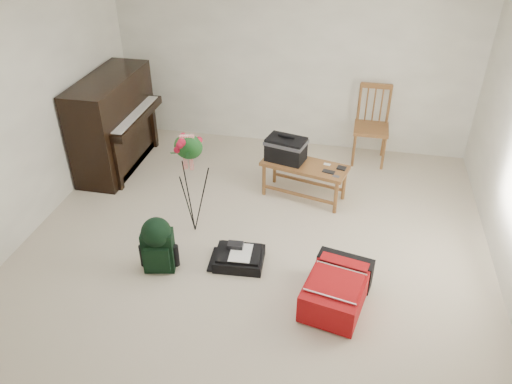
% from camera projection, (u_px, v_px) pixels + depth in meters
% --- Properties ---
extents(floor, '(5.00, 5.50, 0.01)m').
position_uv_depth(floor, '(250.00, 259.00, 5.25)').
color(floor, beige).
rests_on(floor, ground).
extents(ceiling, '(5.00, 5.50, 0.01)m').
position_uv_depth(ceiling, '(247.00, 14.00, 3.89)').
color(ceiling, white).
rests_on(ceiling, wall_back).
extents(wall_back, '(5.00, 0.04, 2.50)m').
position_uv_depth(wall_back, '(292.00, 60.00, 6.82)').
color(wall_back, white).
rests_on(wall_back, floor).
extents(wall_left, '(0.04, 5.50, 2.50)m').
position_uv_depth(wall_left, '(6.00, 130.00, 5.00)').
color(wall_left, white).
rests_on(wall_left, floor).
extents(piano, '(0.71, 1.50, 1.25)m').
position_uv_depth(piano, '(115.00, 125.00, 6.61)').
color(piano, black).
rests_on(piano, floor).
extents(bench, '(1.10, 0.64, 0.79)m').
position_uv_depth(bench, '(291.00, 156.00, 5.98)').
color(bench, brown).
rests_on(bench, floor).
extents(dining_chair, '(0.46, 0.46, 1.06)m').
position_uv_depth(dining_chair, '(371.00, 126.00, 6.77)').
color(dining_chair, brown).
rests_on(dining_chair, floor).
extents(red_suitcase, '(0.66, 0.86, 0.33)m').
position_uv_depth(red_suitcase, '(337.00, 286.00, 4.67)').
color(red_suitcase, red).
rests_on(red_suitcase, floor).
extents(black_duffel, '(0.52, 0.43, 0.21)m').
position_uv_depth(black_duffel, '(239.00, 257.00, 5.15)').
color(black_duffel, black).
rests_on(black_duffel, floor).
extents(green_backpack, '(0.34, 0.31, 0.61)m').
position_uv_depth(green_backpack, '(157.00, 242.00, 4.95)').
color(green_backpack, black).
rests_on(green_backpack, floor).
extents(flower_stand, '(0.47, 0.47, 1.24)m').
position_uv_depth(flower_stand, '(191.00, 185.00, 5.35)').
color(flower_stand, black).
rests_on(flower_stand, floor).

